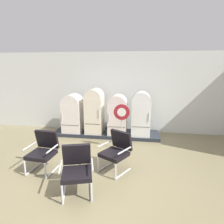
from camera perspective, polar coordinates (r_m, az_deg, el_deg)
ground at (r=4.53m, az=-8.80°, el=-20.26°), size 12.00×10.00×0.05m
back_wall at (r=7.40m, az=-0.90°, el=5.96°), size 11.76×0.12×2.98m
display_plinth at (r=7.13m, az=-1.68°, el=-6.31°), size 3.81×0.95×0.12m
refrigerator_0 at (r=7.11m, az=-11.57°, el=-0.07°), size 0.68×0.67×1.38m
refrigerator_1 at (r=6.87m, az=-5.22°, el=0.72°), size 0.60×0.71×1.59m
refrigerator_2 at (r=6.72m, az=1.66°, el=-0.48°), size 0.64×0.64×1.39m
refrigerator_3 at (r=6.65m, az=8.60°, el=-0.18°), size 0.63×0.62×1.51m
armchair_left at (r=4.99m, az=-19.63°, el=-10.44°), size 0.68×0.71×0.95m
armchair_right at (r=4.72m, az=1.38°, el=-11.05°), size 0.83×0.86×0.95m
armchair_center at (r=4.04m, az=-10.37°, el=-15.82°), size 0.75×0.80×0.95m
sign_stand at (r=5.75m, az=2.83°, el=-4.63°), size 0.47×0.32×1.40m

